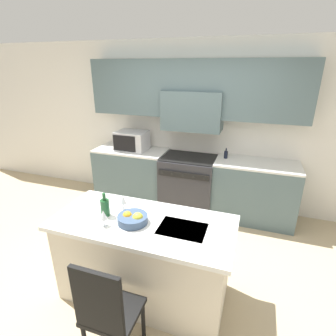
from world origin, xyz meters
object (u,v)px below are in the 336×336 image
(wine_bottle, at_px, (105,207))
(wine_glass_near, at_px, (103,215))
(island_chair, at_px, (107,310))
(oil_bottle_on_counter, at_px, (226,154))
(range_stove, at_px, (188,183))
(wine_glass_far, at_px, (123,200))
(microwave, at_px, (132,141))
(fruit_bowl, at_px, (133,219))

(wine_bottle, height_order, wine_glass_near, wine_bottle)
(island_chair, xyz_separation_m, wine_glass_near, (-0.33, 0.55, 0.45))
(wine_glass_near, xyz_separation_m, oil_bottle_on_counter, (0.84, 2.18, -0.00))
(range_stove, bearing_deg, wine_glass_far, -98.03)
(wine_bottle, bearing_deg, wine_glass_far, 55.56)
(island_chair, distance_m, wine_glass_far, 1.03)
(wine_bottle, relative_size, oil_bottle_on_counter, 1.52)
(range_stove, bearing_deg, oil_bottle_on_counter, 8.99)
(wine_bottle, distance_m, wine_glass_far, 0.20)
(microwave, xyz_separation_m, wine_glass_near, (0.74, -2.11, -0.10))
(island_chair, bearing_deg, range_stove, 91.05)
(range_stove, relative_size, oil_bottle_on_counter, 5.76)
(wine_glass_near, xyz_separation_m, fruit_bowl, (0.23, 0.13, -0.07))
(microwave, relative_size, wine_glass_far, 3.14)
(range_stove, xyz_separation_m, wine_glass_near, (-0.28, -2.09, 0.55))
(wine_glass_far, bearing_deg, fruit_bowl, -43.54)
(island_chair, height_order, wine_glass_far, wine_glass_far)
(wine_glass_near, height_order, fruit_bowl, wine_glass_near)
(microwave, distance_m, wine_glass_far, 1.94)
(island_chair, distance_m, wine_bottle, 0.93)
(island_chair, relative_size, fruit_bowl, 3.53)
(island_chair, relative_size, wine_bottle, 4.14)
(fruit_bowl, bearing_deg, oil_bottle_on_counter, 73.34)
(range_stove, relative_size, wine_bottle, 3.78)
(range_stove, height_order, oil_bottle_on_counter, oil_bottle_on_counter)
(island_chair, bearing_deg, wine_glass_far, 108.64)
(wine_glass_near, bearing_deg, wine_bottle, 117.36)
(wine_bottle, distance_m, oil_bottle_on_counter, 2.22)
(island_chair, bearing_deg, wine_glass_near, 120.49)
(wine_glass_near, xyz_separation_m, wine_glass_far, (0.03, 0.33, 0.00))
(range_stove, height_order, fruit_bowl, fruit_bowl)
(microwave, bearing_deg, oil_bottle_on_counter, 2.57)
(island_chair, height_order, wine_bottle, wine_bottle)
(range_stove, relative_size, fruit_bowl, 3.21)
(range_stove, distance_m, microwave, 1.20)
(wine_bottle, distance_m, fruit_bowl, 0.32)
(wine_glass_far, relative_size, oil_bottle_on_counter, 1.01)
(range_stove, height_order, wine_glass_near, wine_glass_near)
(microwave, distance_m, oil_bottle_on_counter, 1.59)
(range_stove, bearing_deg, wine_bottle, -100.62)
(oil_bottle_on_counter, bearing_deg, range_stove, -171.01)
(range_stove, height_order, microwave, microwave)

